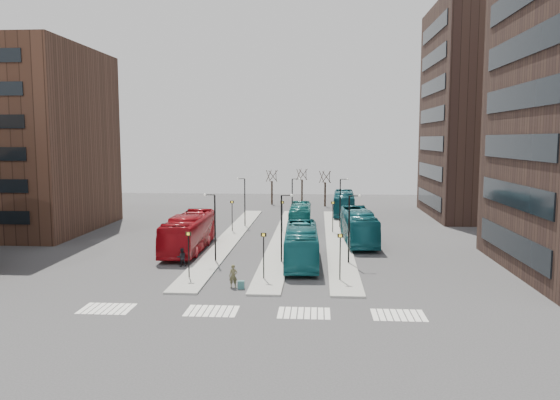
# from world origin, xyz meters

# --- Properties ---
(ground) EXTENTS (160.00, 160.00, 0.00)m
(ground) POSITION_xyz_m (0.00, 0.00, 0.00)
(ground) COLOR #303033
(ground) RESTS_ON ground
(island_left) EXTENTS (2.50, 45.00, 0.15)m
(island_left) POSITION_xyz_m (-4.00, 30.00, 0.07)
(island_left) COLOR gray
(island_left) RESTS_ON ground
(island_mid) EXTENTS (2.50, 45.00, 0.15)m
(island_mid) POSITION_xyz_m (2.00, 30.00, 0.07)
(island_mid) COLOR gray
(island_mid) RESTS_ON ground
(island_right) EXTENTS (2.50, 45.00, 0.15)m
(island_right) POSITION_xyz_m (8.00, 30.00, 0.07)
(island_right) COLOR gray
(island_right) RESTS_ON ground
(suitcase) EXTENTS (0.50, 0.40, 0.61)m
(suitcase) POSITION_xyz_m (0.15, 9.41, 0.30)
(suitcase) COLOR navy
(suitcase) RESTS_ON ground
(red_bus) EXTENTS (3.19, 13.12, 3.65)m
(red_bus) POSITION_xyz_m (-6.99, 22.98, 1.82)
(red_bus) COLOR maroon
(red_bus) RESTS_ON ground
(teal_bus_a) EXTENTS (3.21, 12.21, 3.38)m
(teal_bus_a) POSITION_xyz_m (4.38, 18.14, 1.69)
(teal_bus_a) COLOR #135B63
(teal_bus_a) RESTS_ON ground
(teal_bus_b) EXTENTS (2.61, 10.82, 3.01)m
(teal_bus_b) POSITION_xyz_m (3.62, 37.65, 1.50)
(teal_bus_b) COLOR #146565
(teal_bus_b) RESTS_ON ground
(teal_bus_c) EXTENTS (3.47, 12.72, 3.51)m
(teal_bus_c) POSITION_xyz_m (10.22, 28.51, 1.76)
(teal_bus_c) COLOR #135662
(teal_bus_c) RESTS_ON ground
(teal_bus_d) EXTENTS (3.39, 12.44, 3.44)m
(teal_bus_d) POSITION_xyz_m (9.64, 50.00, 1.72)
(teal_bus_d) COLOR #124F5D
(teal_bus_d) RESTS_ON ground
(traveller) EXTENTS (0.64, 0.42, 1.73)m
(traveller) POSITION_xyz_m (-0.48, 9.73, 0.87)
(traveller) COLOR brown
(traveller) RESTS_ON ground
(commuter_a) EXTENTS (0.95, 0.85, 1.63)m
(commuter_a) POSITION_xyz_m (-6.05, 16.17, 0.81)
(commuter_a) COLOR black
(commuter_a) RESTS_ON ground
(commuter_b) EXTENTS (0.65, 0.96, 1.51)m
(commuter_b) POSITION_xyz_m (3.84, 14.83, 0.75)
(commuter_b) COLOR black
(commuter_b) RESTS_ON ground
(commuter_c) EXTENTS (1.09, 1.18, 1.59)m
(commuter_c) POSITION_xyz_m (4.71, 14.59, 0.80)
(commuter_c) COLOR black
(commuter_c) RESTS_ON ground
(crosswalk_stripes) EXTENTS (22.35, 2.40, 0.01)m
(crosswalk_stripes) POSITION_xyz_m (1.75, 4.00, 0.01)
(crosswalk_stripes) COLOR silver
(crosswalk_stripes) RESTS_ON ground
(tower_far) EXTENTS (20.12, 20.00, 30.00)m
(tower_far) POSITION_xyz_m (31.98, 50.00, 15.00)
(tower_far) COLOR #33221C
(tower_far) RESTS_ON ground
(sign_poles) EXTENTS (12.45, 22.12, 3.65)m
(sign_poles) POSITION_xyz_m (1.60, 23.00, 2.41)
(sign_poles) COLOR black
(sign_poles) RESTS_ON ground
(lamp_posts) EXTENTS (14.04, 20.24, 6.12)m
(lamp_posts) POSITION_xyz_m (2.64, 28.00, 3.58)
(lamp_posts) COLOR black
(lamp_posts) RESTS_ON ground
(bare_trees) EXTENTS (10.97, 8.14, 5.90)m
(bare_trees) POSITION_xyz_m (2.67, 62.67, 2.72)
(bare_trees) COLOR black
(bare_trees) RESTS_ON ground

